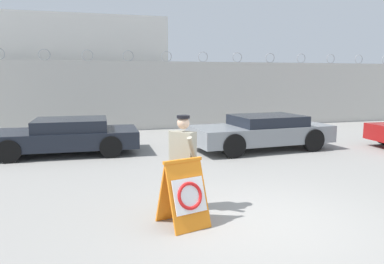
# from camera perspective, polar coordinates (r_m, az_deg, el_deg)

# --- Properties ---
(ground_plane) EXTENTS (90.00, 90.00, 0.00)m
(ground_plane) POSITION_cam_1_polar(r_m,az_deg,el_deg) (6.34, 10.54, -13.31)
(ground_plane) COLOR gray
(perimeter_wall) EXTENTS (36.00, 0.30, 3.44)m
(perimeter_wall) POSITION_cam_1_polar(r_m,az_deg,el_deg) (16.64, -6.68, 5.54)
(perimeter_wall) COLOR beige
(perimeter_wall) RESTS_ON ground_plane
(building_block) EXTENTS (8.98, 6.58, 5.18)m
(building_block) POSITION_cam_1_polar(r_m,az_deg,el_deg) (21.44, -17.53, 8.77)
(building_block) COLOR silver
(building_block) RESTS_ON ground_plane
(barricade_sign) EXTENTS (0.80, 0.85, 1.07)m
(barricade_sign) POSITION_cam_1_polar(r_m,az_deg,el_deg) (5.93, -1.17, -9.27)
(barricade_sign) COLOR orange
(barricade_sign) RESTS_ON ground_plane
(security_guard) EXTENTS (0.47, 0.63, 1.68)m
(security_guard) POSITION_cam_1_polar(r_m,az_deg,el_deg) (6.50, -1.33, -4.07)
(security_guard) COLOR #514C42
(security_guard) RESTS_ON ground_plane
(parked_car_front_coupe) EXTENTS (4.43, 2.12, 1.07)m
(parked_car_front_coupe) POSITION_cam_1_polar(r_m,az_deg,el_deg) (11.94, -18.71, -0.54)
(parked_car_front_coupe) COLOR black
(parked_car_front_coupe) RESTS_ON ground_plane
(parked_car_rear_sedan) EXTENTS (4.58, 2.16, 1.10)m
(parked_car_rear_sedan) POSITION_cam_1_polar(r_m,az_deg,el_deg) (12.22, 10.60, 0.10)
(parked_car_rear_sedan) COLOR black
(parked_car_rear_sedan) RESTS_ON ground_plane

